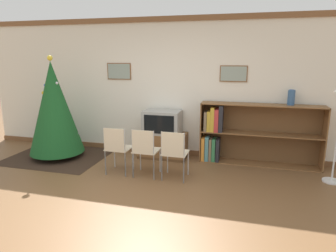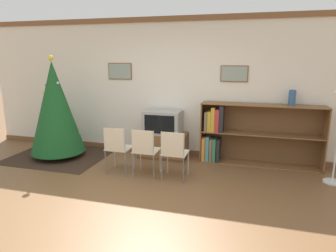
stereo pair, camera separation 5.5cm
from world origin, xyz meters
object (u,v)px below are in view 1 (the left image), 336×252
Objects in this scene: tv_console at (162,145)px; bookshelf at (239,134)px; folding_chair_center at (145,150)px; folding_chair_right at (174,152)px; christmas_tree at (54,108)px; folding_chair_left at (117,147)px; vase at (291,97)px; television at (162,122)px.

tv_console is 0.44× the size of bookshelf.
folding_chair_center and folding_chair_right have the same top height.
christmas_tree is 2.22m from tv_console.
folding_chair_center is at bearing -14.38° from christmas_tree.
tv_console is 1.17m from folding_chair_right.
vase is (2.81, 1.15, 0.79)m from folding_chair_left.
bookshelf reaches higher than tv_console.
christmas_tree reaches higher than vase.
folding_chair_left is 1.00× the size of folding_chair_center.
christmas_tree is at bearing 161.26° from folding_chair_left.
folding_chair_right is at bearing -64.56° from tv_console.
television is 1.17m from folding_chair_left.
bookshelf is 8.00× the size of vase.
vase is at bearing 8.34° from christmas_tree.
folding_chair_right is at bearing -130.57° from bookshelf.
christmas_tree is at bearing 168.35° from folding_chair_right.
folding_chair_right is at bearing 0.00° from folding_chair_left.
folding_chair_center is 0.38× the size of bookshelf.
christmas_tree is at bearing -170.17° from bookshelf.
christmas_tree is 2.40× the size of folding_chair_right.
folding_chair_center is (2.02, -0.52, -0.52)m from christmas_tree.
bookshelf is (1.45, 0.08, 0.30)m from tv_console.
folding_chair_left is at bearing -115.44° from tv_console.
folding_chair_right is (0.49, -1.04, -0.24)m from television.
bookshelf reaches higher than television.
television is at bearing 14.32° from christmas_tree.
christmas_tree is 1.70m from folding_chair_left.
bookshelf reaches higher than folding_chair_center.
television is at bearing -176.62° from bookshelf.
folding_chair_left and folding_chair_right have the same top height.
folding_chair_left is at bearing 180.00° from folding_chair_center.
christmas_tree is 2.40× the size of folding_chair_center.
folding_chair_center is at bearing -142.36° from bookshelf.
television is 1.17m from folding_chair_right.
folding_chair_center is at bearing 180.00° from folding_chair_right.
folding_chair_right is 1.48m from bookshelf.
christmas_tree reaches higher than bookshelf.
television is 1.06m from folding_chair_center.
tv_console is at bearing 115.44° from folding_chair_right.
folding_chair_left is 3.04× the size of vase.
folding_chair_right is (2.52, -0.52, -0.52)m from christmas_tree.
folding_chair_left is 0.99m from folding_chair_right.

